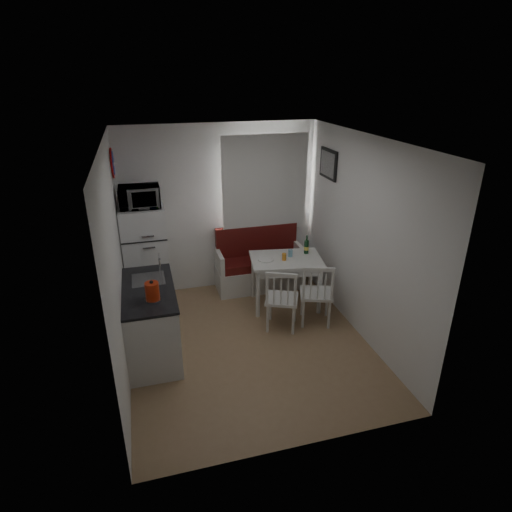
{
  "coord_description": "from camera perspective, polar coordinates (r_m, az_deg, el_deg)",
  "views": [
    {
      "loc": [
        -1.16,
        -4.53,
        3.28
      ],
      "look_at": [
        0.24,
        0.5,
        1.01
      ],
      "focal_mm": 30.0,
      "sensor_mm": 36.0,
      "label": 1
    }
  ],
  "objects": [
    {
      "name": "bench",
      "position": [
        6.94,
        0.44,
        -1.61
      ],
      "size": [
        1.4,
        0.54,
        1.0
      ],
      "color": "silver",
      "rests_on": "floor"
    },
    {
      "name": "wall_sign",
      "position": [
        6.1,
        -18.53,
        11.66
      ],
      "size": [
        0.03,
        0.4,
        0.4
      ],
      "primitive_type": "cylinder",
      "rotation": [
        0.0,
        1.57,
        0.0
      ],
      "color": "#193896",
      "rests_on": "wall_left"
    },
    {
      "name": "drinking_glass_orange",
      "position": [
        6.16,
        3.77,
        -0.11
      ],
      "size": [
        0.06,
        0.06,
        0.1
      ],
      "primitive_type": "cylinder",
      "color": "orange",
      "rests_on": "dining_table"
    },
    {
      "name": "chair_right",
      "position": [
        5.85,
        8.46,
        -4.3
      ],
      "size": [
        0.55,
        0.54,
        0.5
      ],
      "rotation": [
        0.0,
        0.0,
        -0.33
      ],
      "color": "silver",
      "rests_on": "floor"
    },
    {
      "name": "curtain",
      "position": [
        6.65,
        1.23,
        9.55
      ],
      "size": [
        1.35,
        0.02,
        1.5
      ],
      "primitive_type": "cube",
      "color": "white",
      "rests_on": "wall_back"
    },
    {
      "name": "ceiling",
      "position": [
        4.73,
        -1.18,
        15.26
      ],
      "size": [
        3.0,
        3.5,
        0.02
      ],
      "primitive_type": "cube",
      "color": "white",
      "rests_on": "wall_back"
    },
    {
      "name": "dining_table",
      "position": [
        6.27,
        4.02,
        -1.03
      ],
      "size": [
        1.12,
        0.87,
        0.77
      ],
      "rotation": [
        0.0,
        0.0,
        -0.16
      ],
      "color": "silver",
      "rests_on": "floor"
    },
    {
      "name": "wine_bottle",
      "position": [
        6.38,
        6.75,
        1.55
      ],
      "size": [
        0.07,
        0.07,
        0.29
      ],
      "primitive_type": null,
      "color": "#133C1D",
      "rests_on": "dining_table"
    },
    {
      "name": "chair_left",
      "position": [
        5.69,
        3.8,
        -5.07
      ],
      "size": [
        0.55,
        0.56,
        0.49
      ],
      "rotation": [
        0.0,
        0.0,
        -0.41
      ],
      "color": "silver",
      "rests_on": "floor"
    },
    {
      "name": "kitchen_counter",
      "position": [
        5.47,
        -13.79,
        -8.31
      ],
      "size": [
        0.62,
        1.32,
        1.16
      ],
      "color": "silver",
      "rests_on": "floor"
    },
    {
      "name": "fridge",
      "position": [
        6.44,
        -14.43,
        -0.17
      ],
      "size": [
        0.62,
        0.62,
        1.55
      ],
      "primitive_type": "cube",
      "color": "white",
      "rests_on": "floor"
    },
    {
      "name": "kettle",
      "position": [
        4.9,
        -13.66,
        -4.59
      ],
      "size": [
        0.19,
        0.19,
        0.25
      ],
      "primitive_type": "cylinder",
      "color": "#B72A0E",
      "rests_on": "kitchen_counter"
    },
    {
      "name": "wall_right",
      "position": [
        5.61,
        13.94,
        2.16
      ],
      "size": [
        0.02,
        3.5,
        2.6
      ],
      "primitive_type": "cube",
      "color": "white",
      "rests_on": "floor"
    },
    {
      "name": "floor",
      "position": [
        5.71,
        -0.96,
        -11.52
      ],
      "size": [
        3.0,
        3.5,
        0.02
      ],
      "primitive_type": "cube",
      "color": "#9A7852",
      "rests_on": "ground"
    },
    {
      "name": "plate",
      "position": [
        6.16,
        1.35,
        -0.47
      ],
      "size": [
        0.23,
        0.23,
        0.02
      ],
      "primitive_type": "cylinder",
      "color": "white",
      "rests_on": "dining_table"
    },
    {
      "name": "wall_left",
      "position": [
        4.96,
        -18.09,
        -1.24
      ],
      "size": [
        0.02,
        3.5,
        2.6
      ],
      "primitive_type": "cube",
      "color": "white",
      "rests_on": "floor"
    },
    {
      "name": "wall_back",
      "position": [
        6.69,
        -4.84,
        6.22
      ],
      "size": [
        3.0,
        0.02,
        2.6
      ],
      "primitive_type": "cube",
      "color": "white",
      "rests_on": "floor"
    },
    {
      "name": "microwave",
      "position": [
        6.09,
        -15.28,
        7.62
      ],
      "size": [
        0.54,
        0.37,
        0.3
      ],
      "primitive_type": "imported",
      "color": "white",
      "rests_on": "fridge"
    },
    {
      "name": "wall_front",
      "position": [
        3.61,
        6.03,
        -9.91
      ],
      "size": [
        3.0,
        0.02,
        2.6
      ],
      "primitive_type": "cube",
      "color": "white",
      "rests_on": "floor"
    },
    {
      "name": "picture_frame",
      "position": [
        6.34,
        9.6,
        12.01
      ],
      "size": [
        0.04,
        0.52,
        0.42
      ],
      "primitive_type": "cube",
      "color": "black",
      "rests_on": "wall_right"
    },
    {
      "name": "drinking_glass_blue",
      "position": [
        6.28,
        4.59,
        0.39
      ],
      "size": [
        0.06,
        0.06,
        0.11
      ],
      "primitive_type": "cylinder",
      "color": "#78B1CC",
      "rests_on": "dining_table"
    },
    {
      "name": "window",
      "position": [
        6.73,
        1.05,
        9.28
      ],
      "size": [
        1.22,
        0.06,
        1.47
      ],
      "primitive_type": "cube",
      "color": "silver",
      "rests_on": "wall_back"
    }
  ]
}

